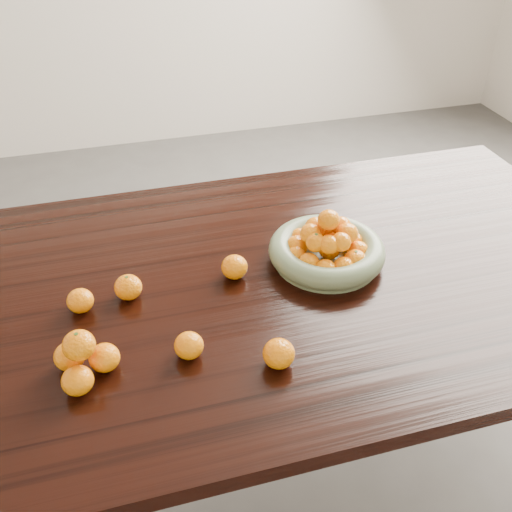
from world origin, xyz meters
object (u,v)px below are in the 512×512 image
object	(u,v)px
fruit_bowl	(327,248)
loose_orange_0	(128,287)
dining_table	(236,310)
orange_pyramid	(83,360)

from	to	relation	value
fruit_bowl	loose_orange_0	distance (m)	0.48
loose_orange_0	fruit_bowl	bearing A→B (deg)	1.13
dining_table	fruit_bowl	size ratio (longest dim) A/B	7.00
fruit_bowl	orange_pyramid	xyz separation A→B (m)	(-0.59, -0.22, 0.00)
dining_table	orange_pyramid	distance (m)	0.43
dining_table	fruit_bowl	world-z (taller)	fruit_bowl
orange_pyramid	fruit_bowl	bearing A→B (deg)	20.85
dining_table	loose_orange_0	bearing A→B (deg)	177.94
fruit_bowl	loose_orange_0	world-z (taller)	fruit_bowl
dining_table	orange_pyramid	xyz separation A→B (m)	(-0.35, -0.21, 0.13)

